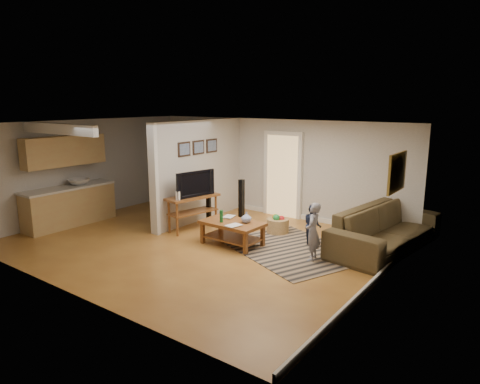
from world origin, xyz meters
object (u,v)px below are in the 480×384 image
at_px(speaker_left, 209,205).
at_px(toddler, 312,245).
at_px(speaker_right, 241,202).
at_px(child, 312,260).
at_px(coffee_table, 233,227).
at_px(tv_console, 193,199).
at_px(sofa, 384,249).
at_px(toy_basket, 278,225).

height_order(speaker_left, toddler, speaker_left).
relative_size(speaker_right, child, 1.00).
distance_m(speaker_left, toddler, 2.77).
relative_size(coffee_table, tv_console, 0.96).
height_order(coffee_table, tv_console, tv_console).
xyz_separation_m(sofa, coffee_table, (-2.64, -1.61, 0.39)).
bearing_deg(coffee_table, tv_console, 167.58).
relative_size(coffee_table, toddler, 1.47).
bearing_deg(toddler, toy_basket, 23.24).
bearing_deg(tv_console, speaker_right, 67.73).
bearing_deg(tv_console, child, 8.94).
relative_size(sofa, tv_console, 2.16).
distance_m(sofa, tv_console, 4.31).
relative_size(speaker_left, speaker_right, 0.87).
distance_m(sofa, speaker_left, 4.13).
height_order(sofa, tv_console, tv_console).
bearing_deg(speaker_left, coffee_table, -46.35).
bearing_deg(speaker_right, sofa, 7.18).
distance_m(speaker_right, toy_basket, 1.12).
height_order(speaker_right, toddler, speaker_right).
height_order(sofa, toddler, toddler).
xyz_separation_m(coffee_table, speaker_right, (-0.74, 1.31, 0.17)).
xyz_separation_m(sofa, child, (-0.91, -1.42, 0.00)).
bearing_deg(toddler, sofa, -113.57).
height_order(speaker_left, toy_basket, speaker_left).
bearing_deg(toddler, speaker_right, 30.29).
xyz_separation_m(coffee_table, toy_basket, (0.31, 1.27, -0.21)).
relative_size(sofa, toy_basket, 5.80).
bearing_deg(speaker_left, toy_basket, -1.11).
xyz_separation_m(speaker_left, toy_basket, (1.70, 0.41, -0.30)).
height_order(coffee_table, child, coffee_table).
xyz_separation_m(coffee_table, speaker_left, (-1.39, 0.85, 0.09)).
distance_m(speaker_left, speaker_right, 0.80).
xyz_separation_m(tv_console, speaker_left, (0.01, 0.54, -0.25)).
xyz_separation_m(sofa, speaker_left, (-4.03, -0.76, 0.48)).
xyz_separation_m(coffee_table, child, (1.72, 0.19, -0.39)).
bearing_deg(toddler, coffee_table, 75.63).
xyz_separation_m(speaker_right, toy_basket, (1.05, -0.05, -0.37)).
height_order(sofa, coffee_table, coffee_table).
distance_m(speaker_right, child, 2.76).
distance_m(speaker_left, child, 3.22).
bearing_deg(toy_basket, child, -37.28).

